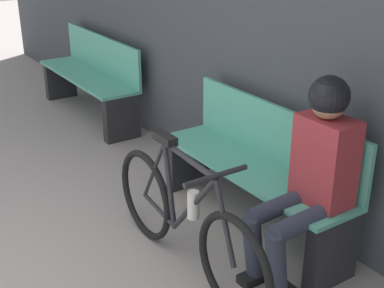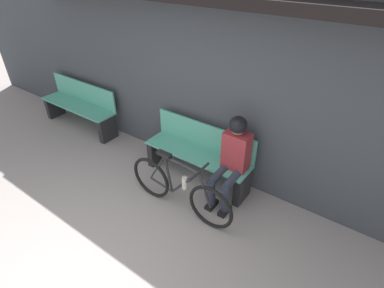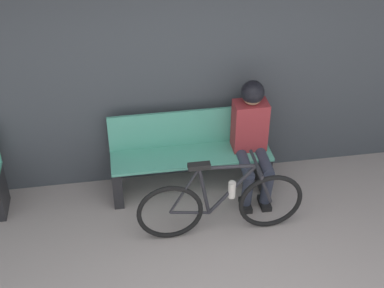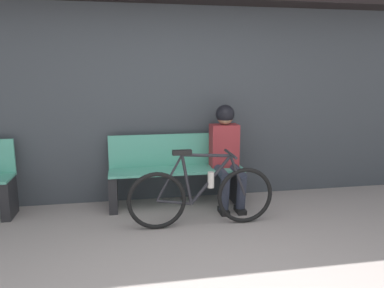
{
  "view_description": "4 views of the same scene",
  "coord_description": "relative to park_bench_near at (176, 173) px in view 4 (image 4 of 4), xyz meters",
  "views": [
    {
      "loc": [
        2.49,
        -0.06,
        2.03
      ],
      "look_at": [
        -0.14,
        1.71,
        0.68
      ],
      "focal_mm": 50.0,
      "sensor_mm": 36.0,
      "label": 1
    },
    {
      "loc": [
        1.99,
        -0.82,
        2.95
      ],
      "look_at": [
        0.08,
        1.87,
        0.78
      ],
      "focal_mm": 28.0,
      "sensor_mm": 36.0,
      "label": 2
    },
    {
      "loc": [
        -0.69,
        -2.23,
        3.66
      ],
      "look_at": [
        -0.06,
        1.68,
        0.9
      ],
      "focal_mm": 50.0,
      "sensor_mm": 36.0,
      "label": 3
    },
    {
      "loc": [
        -0.61,
        -2.28,
        1.64
      ],
      "look_at": [
        0.14,
        1.83,
        0.83
      ],
      "focal_mm": 35.0,
      "sensor_mm": 36.0,
      "label": 4
    }
  ],
  "objects": [
    {
      "name": "person_seated",
      "position": [
        0.61,
        -0.11,
        0.31
      ],
      "size": [
        0.34,
        0.62,
        1.24
      ],
      "color": "#2D3342",
      "rests_on": "ground_plane"
    },
    {
      "name": "bicycle",
      "position": [
        0.18,
        -0.7,
        -0.07
      ],
      "size": [
        1.58,
        0.4,
        0.84
      ],
      "color": "black",
      "rests_on": "ground_plane"
    },
    {
      "name": "storefront_wall",
      "position": [
        0.0,
        0.31,
        1.25
      ],
      "size": [
        12.0,
        0.56,
        3.2
      ],
      "color": "#3D4247",
      "rests_on": "ground_plane"
    },
    {
      "name": "park_bench_near",
      "position": [
        0.0,
        0.0,
        0.0
      ],
      "size": [
        1.63,
        0.42,
        0.87
      ],
      "color": "#51A88E",
      "rests_on": "ground_plane"
    }
  ]
}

